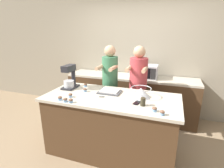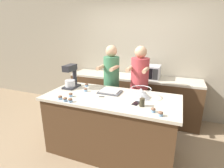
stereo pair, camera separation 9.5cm
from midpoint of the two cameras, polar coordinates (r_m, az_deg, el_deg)
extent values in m
plane|color=#937A5B|center=(3.08, 0.61, -20.72)|extent=(16.00, 16.00, 0.00)
cube|color=gray|center=(4.07, 9.10, 9.26)|extent=(10.00, 0.06, 2.70)
cube|color=#4C331E|center=(2.83, 0.64, -13.43)|extent=(1.93, 0.86, 0.91)
cube|color=beige|center=(2.62, 0.67, -4.47)|extent=(2.01, 0.92, 0.04)
cube|color=#4C331E|center=(3.97, 7.38, -4.38)|extent=(2.80, 0.60, 0.90)
cube|color=beige|center=(3.82, 7.65, 2.16)|extent=(2.80, 0.60, 0.04)
cylinder|color=brown|center=(3.50, 0.60, -7.76)|extent=(0.23, 0.23, 0.84)
cylinder|color=#38704C|center=(3.26, 0.64, 3.75)|extent=(0.29, 0.29, 0.59)
sphere|color=tan|center=(3.19, 0.66, 10.74)|extent=(0.21, 0.21, 0.21)
cylinder|color=tan|center=(3.12, -2.59, 5.57)|extent=(0.06, 0.34, 0.06)
cylinder|color=tan|center=(3.03, 1.70, 5.24)|extent=(0.06, 0.34, 0.06)
cylinder|color=brown|center=(3.35, 9.29, -8.63)|extent=(0.24, 0.24, 0.90)
cylinder|color=#A8383D|center=(3.11, 9.92, 3.41)|extent=(0.31, 0.31, 0.54)
sphere|color=tan|center=(3.04, 10.29, 10.26)|extent=(0.21, 0.21, 0.21)
cylinder|color=tan|center=(2.95, 6.82, 5.07)|extent=(0.06, 0.34, 0.06)
cylinder|color=tan|center=(2.90, 11.92, 4.60)|extent=(0.06, 0.34, 0.06)
cube|color=#232328|center=(3.08, -12.19, -0.84)|extent=(0.20, 0.30, 0.03)
cylinder|color=#232328|center=(3.13, -11.21, 2.36)|extent=(0.07, 0.07, 0.27)
cube|color=#232328|center=(2.98, -12.75, 5.17)|extent=(0.13, 0.26, 0.10)
cylinder|color=#BCBCC1|center=(3.03, -12.66, 0.22)|extent=(0.17, 0.17, 0.11)
cone|color=#BCBCC1|center=(2.59, 10.44, -2.89)|extent=(0.30, 0.30, 0.14)
torus|color=#BCBCC1|center=(2.57, 10.52, -1.50)|extent=(0.30, 0.30, 0.01)
cube|color=#4C4C51|center=(2.76, 0.29, -2.59)|extent=(0.35, 0.26, 0.02)
cube|color=white|center=(2.76, 0.29, -2.20)|extent=(0.28, 0.21, 0.02)
cube|color=#B7B7BC|center=(3.73, 12.33, 3.97)|extent=(0.49, 0.37, 0.27)
cube|color=black|center=(3.55, 11.12, 3.40)|extent=(0.33, 0.01, 0.21)
cube|color=#2D2D2D|center=(3.52, 14.65, 3.05)|extent=(0.10, 0.01, 0.21)
cube|color=black|center=(2.39, 9.05, -6.20)|extent=(0.10, 0.16, 0.01)
cube|color=black|center=(2.39, 9.06, -6.07)|extent=(0.09, 0.14, 0.00)
cylinder|color=#332D1E|center=(2.31, 10.94, -5.89)|extent=(0.07, 0.07, 0.11)
cube|color=#BCBCC1|center=(2.58, 0.11, -4.24)|extent=(0.14, 0.06, 0.01)
cube|color=black|center=(2.59, -2.33, -4.21)|extent=(0.08, 0.04, 0.01)
cylinder|color=#759EC6|center=(2.46, -12.36, -5.43)|extent=(0.06, 0.06, 0.03)
ellipsoid|color=brown|center=(2.45, -12.40, -4.89)|extent=(0.06, 0.06, 0.04)
cylinder|color=#759EC6|center=(2.12, 16.78, -9.57)|extent=(0.06, 0.06, 0.03)
ellipsoid|color=brown|center=(2.11, 16.83, -8.96)|extent=(0.06, 0.06, 0.04)
cylinder|color=#759EC6|center=(3.09, -7.44, -0.51)|extent=(0.06, 0.06, 0.03)
ellipsoid|color=brown|center=(3.08, -7.46, -0.06)|extent=(0.06, 0.06, 0.04)
cylinder|color=#759EC6|center=(2.19, 14.45, -8.52)|extent=(0.06, 0.06, 0.03)
ellipsoid|color=brown|center=(2.18, 14.50, -7.92)|extent=(0.06, 0.06, 0.04)
cylinder|color=#759EC6|center=(2.84, -7.69, -2.08)|extent=(0.06, 0.06, 0.03)
ellipsoid|color=brown|center=(2.83, -7.71, -1.60)|extent=(0.06, 0.06, 0.04)
cylinder|color=#759EC6|center=(2.59, -15.55, -4.55)|extent=(0.06, 0.06, 0.03)
ellipsoid|color=brown|center=(2.58, -15.59, -4.02)|extent=(0.06, 0.06, 0.04)
cylinder|color=#759EC6|center=(2.51, -13.99, -5.14)|extent=(0.06, 0.06, 0.03)
ellipsoid|color=brown|center=(2.50, -14.03, -4.61)|extent=(0.06, 0.06, 0.04)
cylinder|color=#759EC6|center=(2.66, -12.37, -3.71)|extent=(0.06, 0.06, 0.03)
ellipsoid|color=brown|center=(2.65, -12.40, -3.20)|extent=(0.06, 0.06, 0.04)
camera|label=1|loc=(0.05, -88.96, 0.32)|focal=28.00mm
camera|label=2|loc=(0.05, 91.04, -0.32)|focal=28.00mm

